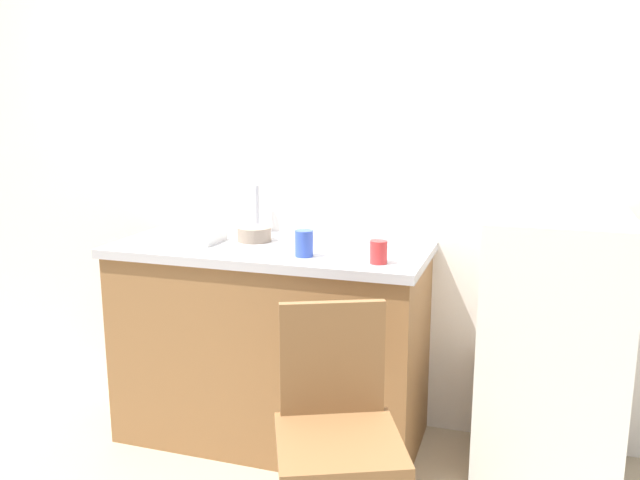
{
  "coord_description": "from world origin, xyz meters",
  "views": [
    {
      "loc": [
        0.94,
        -1.99,
        1.55
      ],
      "look_at": [
        0.11,
        0.6,
        0.97
      ],
      "focal_mm": 36.75,
      "sensor_mm": 36.0,
      "label": 1
    }
  ],
  "objects_px": {
    "terracotta_bowl": "(254,234)",
    "cup_white": "(367,238)",
    "chair": "(337,427)",
    "dish_tray": "(190,236)",
    "cup_blue": "(304,243)",
    "refrigerator": "(549,352)",
    "cup_red": "(379,252)"
  },
  "relations": [
    {
      "from": "refrigerator",
      "to": "terracotta_bowl",
      "type": "xyz_separation_m",
      "value": [
        -1.3,
        0.07,
        0.39
      ]
    },
    {
      "from": "terracotta_bowl",
      "to": "cup_blue",
      "type": "bearing_deg",
      "value": -34.08
    },
    {
      "from": "cup_red",
      "to": "chair",
      "type": "bearing_deg",
      "value": -90.35
    },
    {
      "from": "dish_tray",
      "to": "cup_white",
      "type": "distance_m",
      "value": 0.81
    },
    {
      "from": "dish_tray",
      "to": "cup_white",
      "type": "height_order",
      "value": "cup_white"
    },
    {
      "from": "chair",
      "to": "cup_red",
      "type": "bearing_deg",
      "value": 65.74
    },
    {
      "from": "chair",
      "to": "cup_blue",
      "type": "xyz_separation_m",
      "value": [
        -0.32,
        0.59,
        0.47
      ]
    },
    {
      "from": "refrigerator",
      "to": "cup_red",
      "type": "relative_size",
      "value": 12.23
    },
    {
      "from": "dish_tray",
      "to": "cup_blue",
      "type": "xyz_separation_m",
      "value": [
        0.6,
        -0.12,
        0.03
      ]
    },
    {
      "from": "dish_tray",
      "to": "cup_blue",
      "type": "distance_m",
      "value": 0.61
    },
    {
      "from": "refrigerator",
      "to": "chair",
      "type": "bearing_deg",
      "value": -132.44
    },
    {
      "from": "cup_white",
      "to": "cup_blue",
      "type": "relative_size",
      "value": 0.74
    },
    {
      "from": "terracotta_bowl",
      "to": "cup_white",
      "type": "distance_m",
      "value": 0.52
    },
    {
      "from": "refrigerator",
      "to": "cup_red",
      "type": "distance_m",
      "value": 0.8
    },
    {
      "from": "dish_tray",
      "to": "cup_red",
      "type": "distance_m",
      "value": 0.93
    },
    {
      "from": "chair",
      "to": "cup_red",
      "type": "distance_m",
      "value": 0.73
    },
    {
      "from": "chair",
      "to": "dish_tray",
      "type": "relative_size",
      "value": 3.18
    },
    {
      "from": "cup_white",
      "to": "cup_red",
      "type": "bearing_deg",
      "value": -66.97
    },
    {
      "from": "refrigerator",
      "to": "cup_white",
      "type": "bearing_deg",
      "value": 172.47
    },
    {
      "from": "cup_red",
      "to": "refrigerator",
      "type": "bearing_deg",
      "value": 14.32
    },
    {
      "from": "chair",
      "to": "terracotta_bowl",
      "type": "bearing_deg",
      "value": 104.4
    },
    {
      "from": "chair",
      "to": "cup_white",
      "type": "relative_size",
      "value": 11.03
    },
    {
      "from": "chair",
      "to": "cup_blue",
      "type": "height_order",
      "value": "cup_blue"
    },
    {
      "from": "terracotta_bowl",
      "to": "cup_red",
      "type": "height_order",
      "value": "cup_red"
    },
    {
      "from": "refrigerator",
      "to": "cup_white",
      "type": "relative_size",
      "value": 13.91
    },
    {
      "from": "refrigerator",
      "to": "cup_blue",
      "type": "xyz_separation_m",
      "value": [
        -0.99,
        -0.15,
        0.41
      ]
    },
    {
      "from": "chair",
      "to": "dish_tray",
      "type": "height_order",
      "value": "dish_tray"
    },
    {
      "from": "cup_blue",
      "to": "terracotta_bowl",
      "type": "bearing_deg",
      "value": 145.92
    },
    {
      "from": "cup_blue",
      "to": "cup_red",
      "type": "bearing_deg",
      "value": -4.07
    },
    {
      "from": "refrigerator",
      "to": "terracotta_bowl",
      "type": "bearing_deg",
      "value": 177.09
    },
    {
      "from": "refrigerator",
      "to": "cup_white",
      "type": "height_order",
      "value": "refrigerator"
    },
    {
      "from": "terracotta_bowl",
      "to": "cup_white",
      "type": "relative_size",
      "value": 1.93
    }
  ]
}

